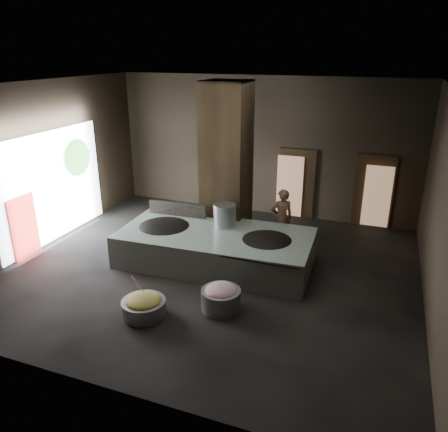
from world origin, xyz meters
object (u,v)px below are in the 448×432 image
at_px(wok_right, 267,243).
at_px(cook, 282,218).
at_px(stock_pot, 225,216).
at_px(hearth_platform, 216,248).
at_px(wok_left, 164,229).
at_px(veg_basin, 144,308).
at_px(meat_basin, 221,300).

distance_m(wok_right, cook, 1.55).
xyz_separation_m(stock_pot, cook, (1.30, 1.04, -0.28)).
xyz_separation_m(hearth_platform, cook, (1.35, 1.59, 0.42)).
bearing_deg(cook, stock_pot, 9.54).
bearing_deg(stock_pot, wok_left, -158.20).
relative_size(hearth_platform, wok_right, 3.41).
relative_size(wok_right, stock_pot, 2.25).
bearing_deg(stock_pot, cook, 38.78).
xyz_separation_m(stock_pot, veg_basin, (-0.57, -3.33, -0.96)).
distance_m(cook, meat_basin, 3.68).
height_order(wok_left, wok_right, wok_left).
bearing_deg(wok_left, stock_pot, 21.80).
height_order(hearth_platform, wok_right, wok_right).
bearing_deg(meat_basin, cook, 83.19).
xyz_separation_m(hearth_platform, veg_basin, (-0.52, -2.78, -0.26)).
bearing_deg(veg_basin, wok_left, 108.82).
distance_m(wok_left, cook, 3.25).
height_order(wok_right, veg_basin, wok_right).
bearing_deg(meat_basin, hearth_platform, 114.67).
bearing_deg(veg_basin, wok_right, 56.51).
bearing_deg(wok_right, meat_basin, -101.80).
relative_size(wok_left, meat_basin, 1.82).
relative_size(cook, veg_basin, 1.84).
height_order(wok_right, meat_basin, wok_right).
distance_m(wok_right, stock_pot, 1.44).
height_order(wok_right, stock_pot, stock_pot).
xyz_separation_m(wok_left, veg_basin, (0.93, -2.73, -0.58)).
bearing_deg(meat_basin, stock_pot, 108.82).
relative_size(hearth_platform, veg_basin, 5.31).
bearing_deg(veg_basin, stock_pot, 80.27).
bearing_deg(cook, hearth_platform, 20.50).
distance_m(wok_right, veg_basin, 3.44).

